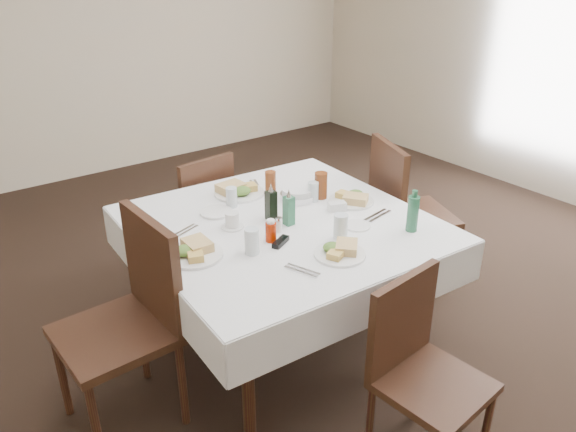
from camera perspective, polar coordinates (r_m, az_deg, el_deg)
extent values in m
plane|color=black|center=(3.42, 4.33, -12.09)|extent=(7.00, 7.00, 0.00)
cube|color=beige|center=(5.85, -19.29, 17.44)|extent=(6.00, 0.04, 2.80)
cylinder|color=black|center=(2.61, -4.10, -15.88)|extent=(0.06, 0.06, 0.72)
cylinder|color=black|center=(3.41, -13.15, -5.58)|extent=(0.06, 0.06, 0.72)
cylinder|color=black|center=(3.16, 13.14, -8.36)|extent=(0.06, 0.06, 0.72)
cylinder|color=black|center=(3.85, 1.74, -1.14)|extent=(0.06, 0.06, 0.72)
cube|color=black|center=(3.02, -0.60, -1.08)|extent=(1.41, 1.41, 0.03)
cube|color=silver|center=(3.01, -0.60, -0.73)|extent=(1.55, 1.55, 0.01)
cube|color=silver|center=(3.63, -6.95, 1.98)|extent=(1.47, 0.09, 0.22)
cube|color=silver|center=(2.56, 8.56, -9.00)|extent=(1.47, 0.09, 0.22)
cube|color=silver|center=(3.47, 9.62, 0.63)|extent=(0.09, 1.47, 0.22)
cube|color=silver|center=(2.78, -13.48, -6.47)|extent=(0.09, 1.47, 0.22)
cube|color=black|center=(3.93, -9.58, 0.12)|extent=(0.47, 0.47, 0.04)
cube|color=black|center=(3.69, -8.12, 2.40)|extent=(0.42, 0.09, 0.45)
cylinder|color=black|center=(4.24, -8.81, -1.00)|extent=(0.03, 0.03, 0.42)
cylinder|color=black|center=(3.99, -5.76, -2.66)|extent=(0.03, 0.03, 0.42)
cylinder|color=black|center=(4.07, -12.88, -2.56)|extent=(0.03, 0.03, 0.42)
cylinder|color=black|center=(3.80, -9.97, -4.41)|extent=(0.03, 0.03, 0.42)
cube|color=black|center=(2.54, 14.57, -16.36)|extent=(0.45, 0.45, 0.04)
cube|color=black|center=(2.48, 11.51, -10.50)|extent=(0.42, 0.08, 0.45)
cylinder|color=black|center=(2.64, 8.33, -19.94)|extent=(0.03, 0.03, 0.42)
cylinder|color=black|center=(2.74, 19.54, -19.40)|extent=(0.03, 0.03, 0.42)
cylinder|color=black|center=(2.86, 13.12, -16.18)|extent=(0.03, 0.03, 0.42)
cube|color=black|center=(3.82, 12.69, 0.04)|extent=(0.61, 0.61, 0.04)
cube|color=black|center=(3.62, 10.05, 3.34)|extent=(0.21, 0.46, 0.52)
cylinder|color=black|center=(3.87, 16.42, -4.11)|extent=(0.04, 0.04, 0.48)
cylinder|color=black|center=(3.68, 10.95, -5.05)|extent=(0.04, 0.04, 0.48)
cylinder|color=black|center=(4.17, 13.59, -1.48)|extent=(0.04, 0.04, 0.48)
cylinder|color=black|center=(4.00, 8.43, -2.22)|extent=(0.04, 0.04, 0.48)
cube|color=black|center=(2.72, -17.22, -11.50)|extent=(0.50, 0.50, 0.04)
cube|color=black|center=(2.65, -13.59, -5.31)|extent=(0.06, 0.49, 0.53)
cylinder|color=black|center=(2.99, -22.01, -14.59)|extent=(0.04, 0.04, 0.50)
cylinder|color=black|center=(3.09, -14.57, -11.97)|extent=(0.04, 0.04, 0.50)
cylinder|color=black|center=(2.68, -18.96, -19.47)|extent=(0.04, 0.04, 0.50)
cylinder|color=black|center=(2.79, -10.69, -16.26)|extent=(0.04, 0.04, 0.50)
cylinder|color=white|center=(3.36, -4.97, 2.35)|extent=(0.30, 0.30, 0.02)
cube|color=#A97A4D|center=(3.35, -5.82, 2.89)|extent=(0.17, 0.14, 0.05)
cube|color=#D2B454|center=(3.36, -4.09, 2.92)|extent=(0.12, 0.10, 0.04)
ellipsoid|color=#456D2B|center=(3.30, -4.72, 2.56)|extent=(0.11, 0.10, 0.05)
cylinder|color=white|center=(2.69, 5.28, -3.88)|extent=(0.25, 0.25, 0.01)
cube|color=#A97A4D|center=(2.70, 5.97, -3.13)|extent=(0.16, 0.16, 0.04)
cube|color=#D2B454|center=(2.64, 4.89, -3.88)|extent=(0.10, 0.09, 0.03)
ellipsoid|color=#456D2B|center=(2.69, 4.49, -3.17)|extent=(0.09, 0.08, 0.04)
cylinder|color=white|center=(3.26, 6.43, 1.55)|extent=(0.26, 0.26, 0.01)
cube|color=#A97A4D|center=(3.22, 6.86, 1.73)|extent=(0.17, 0.17, 0.04)
cube|color=#D2B454|center=(3.28, 5.73, 2.14)|extent=(0.09, 0.10, 0.03)
ellipsoid|color=#456D2B|center=(3.29, 6.85, 2.25)|extent=(0.10, 0.09, 0.04)
cylinder|color=white|center=(2.71, -9.49, -3.92)|extent=(0.27, 0.27, 0.01)
cube|color=#A97A4D|center=(2.73, -9.21, -2.91)|extent=(0.12, 0.15, 0.05)
cube|color=#D2B454|center=(2.65, -9.40, -3.97)|extent=(0.10, 0.11, 0.04)
ellipsoid|color=#456D2B|center=(2.69, -10.50, -3.48)|extent=(0.10, 0.09, 0.05)
cylinder|color=white|center=(3.13, -7.28, 0.40)|extent=(0.18, 0.18, 0.01)
cylinder|color=white|center=(2.97, 7.02, -0.99)|extent=(0.14, 0.14, 0.01)
cylinder|color=silver|center=(3.18, -5.76, 1.91)|extent=(0.06, 0.06, 0.12)
cylinder|color=silver|center=(2.82, 5.37, -1.10)|extent=(0.07, 0.07, 0.13)
cylinder|color=silver|center=(3.24, 2.57, 2.49)|extent=(0.06, 0.06, 0.12)
cylinder|color=silver|center=(2.68, -3.69, -2.57)|extent=(0.07, 0.07, 0.13)
cylinder|color=brown|center=(3.34, -1.79, 3.44)|extent=(0.06, 0.06, 0.14)
cylinder|color=brown|center=(3.28, 3.36, 3.13)|extent=(0.07, 0.07, 0.16)
cylinder|color=silver|center=(3.27, 1.00, 2.03)|extent=(0.21, 0.21, 0.04)
cylinder|color=silver|center=(3.26, 1.00, 2.50)|extent=(0.19, 0.19, 0.04)
cube|color=black|center=(3.00, -1.73, 1.08)|extent=(0.05, 0.05, 0.16)
cone|color=silver|center=(2.96, -1.76, 2.92)|extent=(0.03, 0.03, 0.05)
cube|color=#2A6A47|center=(2.95, 0.08, 0.55)|extent=(0.05, 0.05, 0.16)
cone|color=silver|center=(2.90, 0.08, 2.36)|extent=(0.03, 0.03, 0.04)
cylinder|color=#A51E01|center=(2.79, -1.76, -1.65)|extent=(0.05, 0.05, 0.10)
cylinder|color=white|center=(2.76, -1.77, -0.55)|extent=(0.04, 0.04, 0.02)
cylinder|color=white|center=(2.89, -0.93, -0.99)|extent=(0.04, 0.04, 0.07)
cylinder|color=silver|center=(2.87, -0.93, -0.28)|extent=(0.04, 0.04, 0.01)
cylinder|color=#402C1D|center=(2.90, -0.96, -0.98)|extent=(0.03, 0.03, 0.06)
cylinder|color=silver|center=(2.88, -0.97, -0.36)|extent=(0.03, 0.03, 0.01)
cylinder|color=white|center=(2.96, -5.67, -1.11)|extent=(0.12, 0.12, 0.01)
cylinder|color=white|center=(2.94, -5.70, -0.36)|extent=(0.07, 0.07, 0.08)
cylinder|color=black|center=(2.93, -5.73, 0.12)|extent=(0.06, 0.06, 0.01)
torus|color=white|center=(2.97, -5.37, 0.01)|extent=(0.05, 0.04, 0.05)
cube|color=black|center=(2.78, -0.75, -2.65)|extent=(0.12, 0.09, 0.03)
cylinder|color=#2A6A47|center=(2.94, 12.55, 0.21)|extent=(0.06, 0.06, 0.19)
cylinder|color=#2A6A47|center=(2.90, 12.76, 2.23)|extent=(0.03, 0.03, 0.03)
cube|color=white|center=(3.14, 5.00, 0.97)|extent=(0.11, 0.09, 0.05)
cube|color=pink|center=(3.14, 5.00, 1.11)|extent=(0.08, 0.06, 0.02)
cube|color=silver|center=(3.47, -3.56, 3.11)|extent=(0.08, 0.17, 0.01)
cube|color=silver|center=(3.47, -3.12, 3.15)|extent=(0.08, 0.17, 0.01)
cube|color=silver|center=(2.56, 1.60, -5.44)|extent=(0.07, 0.17, 0.01)
cube|color=silver|center=(2.55, 1.28, -5.70)|extent=(0.07, 0.17, 0.01)
cube|color=silver|center=(3.10, 9.32, -0.05)|extent=(0.20, 0.05, 0.01)
cube|color=silver|center=(3.11, 8.86, 0.11)|extent=(0.20, 0.05, 0.01)
cube|color=silver|center=(2.96, -10.56, -1.44)|extent=(0.16, 0.07, 0.01)
cube|color=silver|center=(2.94, -10.20, -1.56)|extent=(0.16, 0.07, 0.01)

